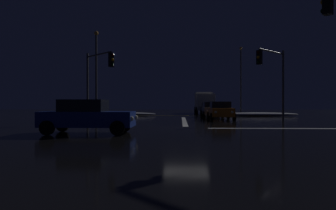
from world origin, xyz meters
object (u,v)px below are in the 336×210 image
sedan_gray (212,109)px  traffic_signal_nw (98,73)px  streetlamp_right_far (241,75)px  streetlamp_left_near (96,68)px  sedan_orange (220,111)px  sedan_black (209,108)px  sedan_blue_crossing (87,116)px  traffic_signal_ne (273,71)px  box_truck (204,102)px

sedan_gray → traffic_signal_nw: 12.98m
sedan_gray → streetlamp_right_far: streetlamp_right_far is taller
streetlamp_left_near → streetlamp_right_far: (17.49, 16.00, 0.64)m
sedan_orange → sedan_black: size_ratio=1.00×
sedan_orange → streetlamp_left_near: (-11.87, 3.95, 4.22)m
traffic_signal_nw → streetlamp_left_near: bearing=106.3°
sedan_orange → sedan_black: same height
sedan_blue_crossing → traffic_signal_ne: 15.68m
sedan_orange → sedan_black: (0.18, 12.27, 0.00)m
sedan_gray → streetlamp_right_far: 16.30m
sedan_orange → sedan_gray: size_ratio=1.00×
sedan_blue_crossing → sedan_black: bearing=72.3°
box_truck → streetlamp_left_near: 19.98m
box_truck → traffic_signal_nw: bearing=-114.6°
box_truck → traffic_signal_nw: (-10.10, -22.02, 2.14)m
traffic_signal_ne → streetlamp_right_far: size_ratio=0.58×
traffic_signal_ne → streetlamp_left_near: 16.91m
sedan_black → box_truck: box_truck is taller
box_truck → streetlamp_left_near: bearing=-127.4°
sedan_black → traffic_signal_nw: (-10.19, -14.68, 3.05)m
streetlamp_left_near → streetlamp_right_far: bearing=42.5°
sedan_gray → traffic_signal_ne: traffic_signal_ne is taller
sedan_blue_crossing → traffic_signal_ne: bearing=41.4°
sedan_black → traffic_signal_ne: traffic_signal_ne is taller
sedan_orange → sedan_blue_crossing: bearing=-121.8°
streetlamp_left_near → streetlamp_right_far: streetlamp_right_far is taller
sedan_blue_crossing → traffic_signal_nw: traffic_signal_nw is taller
streetlamp_right_far → traffic_signal_nw: bearing=-124.9°
sedan_black → traffic_signal_nw: 18.13m
streetlamp_right_far → sedan_black: bearing=-125.3°
sedan_gray → sedan_blue_crossing: size_ratio=1.00×
sedan_black → box_truck: bearing=90.7°
box_truck → streetlamp_right_far: streetlamp_right_far is taller
sedan_black → box_truck: size_ratio=0.52×
sedan_blue_crossing → streetlamp_left_near: (-4.11, 16.50, 4.22)m
sedan_gray → traffic_signal_nw: (-9.82, -7.92, 3.05)m
box_truck → streetlamp_right_far: bearing=3.5°
sedan_blue_crossing → streetlamp_right_far: bearing=67.6°
sedan_orange → traffic_signal_ne: size_ratio=0.76×
box_truck → sedan_black: bearing=-89.3°
traffic_signal_ne → streetlamp_right_far: 22.49m
sedan_blue_crossing → sedan_gray: bearing=67.2°
traffic_signal_nw → streetlamp_right_far: 27.34m
traffic_signal_nw → streetlamp_left_near: (-1.86, 6.36, 1.17)m
sedan_orange → streetlamp_left_near: bearing=161.6°
box_truck → streetlamp_left_near: size_ratio=0.95×
sedan_orange → streetlamp_left_near: size_ratio=0.50×
sedan_orange → box_truck: bearing=89.7°
streetlamp_right_far → sedan_orange: bearing=-105.7°
traffic_signal_ne → streetlamp_left_near: size_ratio=0.66×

